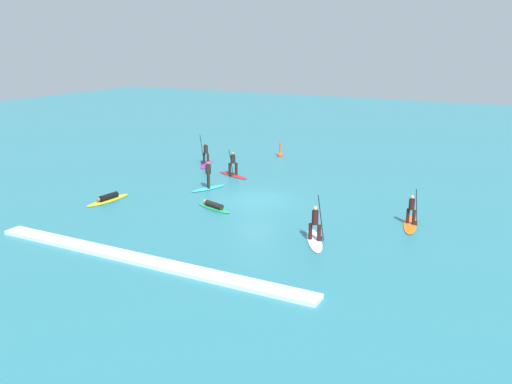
{
  "coord_description": "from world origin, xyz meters",
  "views": [
    {
      "loc": [
        14.74,
        -27.97,
        9.41
      ],
      "look_at": [
        0.0,
        0.0,
        0.5
      ],
      "focal_mm": 38.35,
      "sensor_mm": 36.0,
      "label": 1
    }
  ],
  "objects_px": {
    "surfer_on_teal_board": "(208,181)",
    "surfer_on_purple_board": "(206,159)",
    "surfer_on_yellow_board": "(108,198)",
    "surfer_on_white_board": "(315,232)",
    "surfer_on_green_board": "(213,206)",
    "surfer_on_red_board": "(233,169)",
    "marker_buoy": "(280,154)",
    "surfer_on_orange_board": "(411,218)"
  },
  "relations": [
    {
      "from": "surfer_on_yellow_board",
      "to": "surfer_on_teal_board",
      "type": "height_order",
      "value": "surfer_on_teal_board"
    },
    {
      "from": "surfer_on_purple_board",
      "to": "surfer_on_yellow_board",
      "type": "bearing_deg",
      "value": -22.76
    },
    {
      "from": "surfer_on_white_board",
      "to": "marker_buoy",
      "type": "relative_size",
      "value": 2.51
    },
    {
      "from": "surfer_on_purple_board",
      "to": "marker_buoy",
      "type": "distance_m",
      "value": 6.59
    },
    {
      "from": "surfer_on_yellow_board",
      "to": "surfer_on_white_board",
      "type": "distance_m",
      "value": 13.56
    },
    {
      "from": "surfer_on_purple_board",
      "to": "surfer_on_red_board",
      "type": "distance_m",
      "value": 4.2
    },
    {
      "from": "surfer_on_teal_board",
      "to": "surfer_on_red_board",
      "type": "relative_size",
      "value": 0.9
    },
    {
      "from": "surfer_on_white_board",
      "to": "surfer_on_purple_board",
      "type": "relative_size",
      "value": 0.98
    },
    {
      "from": "surfer_on_green_board",
      "to": "surfer_on_purple_board",
      "type": "bearing_deg",
      "value": -36.56
    },
    {
      "from": "surfer_on_red_board",
      "to": "surfer_on_white_board",
      "type": "bearing_deg",
      "value": -21.82
    },
    {
      "from": "surfer_on_yellow_board",
      "to": "marker_buoy",
      "type": "height_order",
      "value": "marker_buoy"
    },
    {
      "from": "marker_buoy",
      "to": "surfer_on_yellow_board",
      "type": "bearing_deg",
      "value": -102.67
    },
    {
      "from": "surfer_on_red_board",
      "to": "surfer_on_purple_board",
      "type": "bearing_deg",
      "value": 171.43
    },
    {
      "from": "surfer_on_green_board",
      "to": "surfer_on_red_board",
      "type": "relative_size",
      "value": 0.93
    },
    {
      "from": "surfer_on_green_board",
      "to": "marker_buoy",
      "type": "height_order",
      "value": "marker_buoy"
    },
    {
      "from": "surfer_on_orange_board",
      "to": "marker_buoy",
      "type": "bearing_deg",
      "value": -144.14
    },
    {
      "from": "surfer_on_teal_board",
      "to": "surfer_on_white_board",
      "type": "xyz_separation_m",
      "value": [
        9.64,
        -5.64,
        -0.08
      ]
    },
    {
      "from": "surfer_on_yellow_board",
      "to": "surfer_on_purple_board",
      "type": "xyz_separation_m",
      "value": [
        -0.1,
        10.99,
        0.26
      ]
    },
    {
      "from": "surfer_on_purple_board",
      "to": "marker_buoy",
      "type": "xyz_separation_m",
      "value": [
        3.79,
        5.39,
        -0.19
      ]
    },
    {
      "from": "surfer_on_teal_board",
      "to": "surfer_on_white_board",
      "type": "bearing_deg",
      "value": -99.4
    },
    {
      "from": "surfer_on_yellow_board",
      "to": "surfer_on_purple_board",
      "type": "relative_size",
      "value": 1.01
    },
    {
      "from": "surfer_on_white_board",
      "to": "surfer_on_purple_board",
      "type": "distance_m",
      "value": 17.87
    },
    {
      "from": "surfer_on_yellow_board",
      "to": "surfer_on_teal_board",
      "type": "distance_m",
      "value": 6.43
    },
    {
      "from": "surfer_on_purple_board",
      "to": "surfer_on_orange_board",
      "type": "bearing_deg",
      "value": 44.57
    },
    {
      "from": "surfer_on_orange_board",
      "to": "surfer_on_red_board",
      "type": "relative_size",
      "value": 1.11
    },
    {
      "from": "surfer_on_white_board",
      "to": "surfer_on_orange_board",
      "type": "distance_m",
      "value": 5.77
    },
    {
      "from": "surfer_on_purple_board",
      "to": "marker_buoy",
      "type": "height_order",
      "value": "surfer_on_purple_board"
    },
    {
      "from": "surfer_on_red_board",
      "to": "surfer_on_teal_board",
      "type": "bearing_deg",
      "value": -62.99
    },
    {
      "from": "surfer_on_white_board",
      "to": "marker_buoy",
      "type": "height_order",
      "value": "surfer_on_white_board"
    },
    {
      "from": "surfer_on_purple_board",
      "to": "marker_buoy",
      "type": "relative_size",
      "value": 2.56
    },
    {
      "from": "surfer_on_teal_board",
      "to": "surfer_on_green_board",
      "type": "height_order",
      "value": "surfer_on_teal_board"
    },
    {
      "from": "surfer_on_red_board",
      "to": "marker_buoy",
      "type": "bearing_deg",
      "value": 110.37
    },
    {
      "from": "surfer_on_white_board",
      "to": "surfer_on_orange_board",
      "type": "height_order",
      "value": "surfer_on_white_board"
    },
    {
      "from": "surfer_on_yellow_board",
      "to": "marker_buoy",
      "type": "bearing_deg",
      "value": 171.57
    },
    {
      "from": "surfer_on_yellow_board",
      "to": "surfer_on_purple_board",
      "type": "bearing_deg",
      "value": -175.24
    },
    {
      "from": "surfer_on_orange_board",
      "to": "surfer_on_red_board",
      "type": "bearing_deg",
      "value": -121.24
    },
    {
      "from": "surfer_on_yellow_board",
      "to": "surfer_on_red_board",
      "type": "relative_size",
      "value": 1.1
    },
    {
      "from": "surfer_on_teal_board",
      "to": "surfer_on_green_board",
      "type": "bearing_deg",
      "value": -122.84
    },
    {
      "from": "surfer_on_white_board",
      "to": "surfer_on_orange_board",
      "type": "bearing_deg",
      "value": 114.07
    },
    {
      "from": "surfer_on_teal_board",
      "to": "surfer_on_purple_board",
      "type": "xyz_separation_m",
      "value": [
        -4.0,
        5.9,
        -0.14
      ]
    },
    {
      "from": "surfer_on_teal_board",
      "to": "surfer_on_orange_board",
      "type": "distance_m",
      "value": 13.23
    },
    {
      "from": "surfer_on_teal_board",
      "to": "surfer_on_red_board",
      "type": "bearing_deg",
      "value": 26.46
    }
  ]
}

